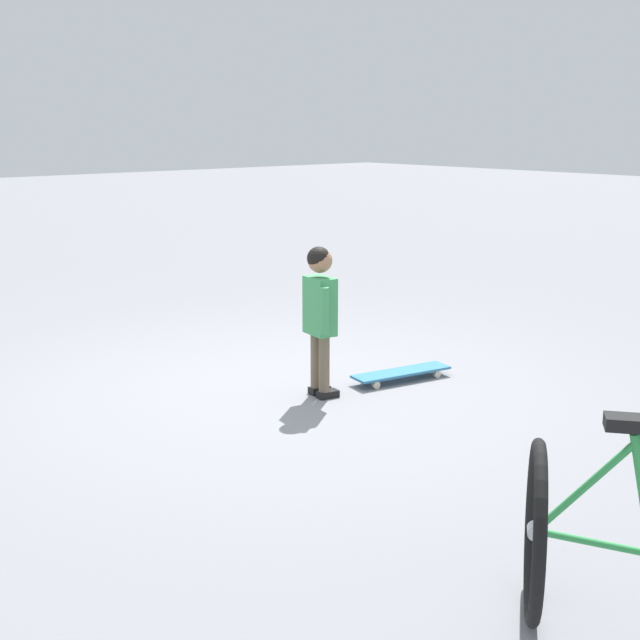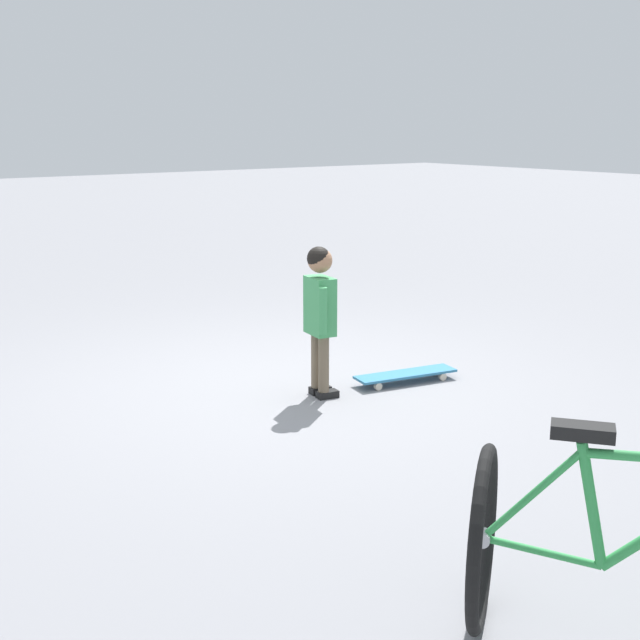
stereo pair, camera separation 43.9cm
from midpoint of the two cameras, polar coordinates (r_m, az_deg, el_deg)
The scene contains 4 objects.
ground_plane at distance 6.20m, azimuth -0.68°, elevation -4.53°, with size 50.00×50.00×0.00m, color gray.
child_person at distance 5.83m, azimuth 2.17°, elevation 1.00°, with size 0.34×0.27×1.06m.
skateboard at distance 6.35m, azimuth 7.74°, elevation -3.66°, with size 0.34×0.81×0.07m.
bicycle_near at distance 3.42m, azimuth 23.46°, elevation -14.04°, with size 1.28×1.21×0.85m.
Camera 2 is at (-4.93, 3.28, 1.88)m, focal length 47.78 mm.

